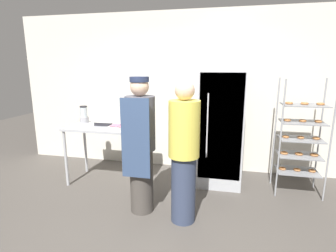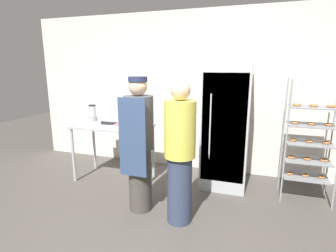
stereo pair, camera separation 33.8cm
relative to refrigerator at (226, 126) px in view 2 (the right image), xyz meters
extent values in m
plane|color=#4C4742|center=(-0.58, -1.56, -0.94)|extent=(14.00, 14.00, 0.00)
cube|color=silver|center=(-0.58, 0.59, 0.43)|extent=(6.40, 0.12, 2.74)
cube|color=#ADAFB5|center=(0.00, 0.01, 0.00)|extent=(0.66, 0.73, 1.88)
cube|color=#93959B|center=(0.00, -0.35, 0.02)|extent=(0.61, 0.02, 1.55)
cylinder|color=silver|center=(-0.18, -0.37, 0.05)|extent=(0.02, 0.02, 0.93)
cylinder|color=#93969B|center=(0.81, -0.34, -0.11)|extent=(0.02, 0.02, 1.66)
cylinder|color=#93969B|center=(0.81, 0.09, -0.11)|extent=(0.02, 0.02, 1.66)
cylinder|color=#93969B|center=(1.43, 0.09, -0.11)|extent=(0.02, 0.02, 1.66)
cube|color=gray|center=(1.12, -0.12, -0.62)|extent=(0.57, 0.40, 0.01)
torus|color=#AD6B38|center=(0.92, -0.12, -0.60)|extent=(0.10, 0.10, 0.03)
torus|color=#AD6B38|center=(1.12, -0.12, -0.60)|extent=(0.10, 0.10, 0.03)
torus|color=#AD6B38|center=(1.32, -0.12, -0.60)|extent=(0.10, 0.10, 0.03)
cube|color=gray|center=(1.12, -0.12, -0.38)|extent=(0.57, 0.40, 0.01)
torus|color=#AD6B38|center=(0.92, -0.12, -0.36)|extent=(0.11, 0.11, 0.03)
torus|color=#AD6B38|center=(1.12, -0.12, -0.36)|extent=(0.11, 0.11, 0.03)
torus|color=#AD6B38|center=(1.32, -0.12, -0.36)|extent=(0.11, 0.11, 0.03)
cube|color=gray|center=(1.12, -0.12, -0.13)|extent=(0.57, 0.40, 0.01)
torus|color=#AD6B38|center=(0.92, -0.12, -0.11)|extent=(0.10, 0.10, 0.03)
torus|color=#AD6B38|center=(1.12, -0.12, -0.11)|extent=(0.10, 0.10, 0.03)
torus|color=#AD6B38|center=(1.32, -0.12, -0.11)|extent=(0.10, 0.10, 0.03)
cube|color=gray|center=(1.12, -0.12, 0.11)|extent=(0.57, 0.40, 0.01)
torus|color=#AD6B38|center=(0.92, -0.12, 0.13)|extent=(0.10, 0.10, 0.03)
torus|color=#AD6B38|center=(1.12, -0.12, 0.13)|extent=(0.10, 0.10, 0.03)
torus|color=#AD6B38|center=(1.32, -0.12, 0.13)|extent=(0.10, 0.10, 0.03)
cube|color=gray|center=(1.12, -0.12, 0.35)|extent=(0.57, 0.40, 0.01)
torus|color=#AD6B38|center=(0.92, -0.12, 0.37)|extent=(0.10, 0.10, 0.03)
torus|color=#AD6B38|center=(1.12, -0.12, 0.37)|extent=(0.10, 0.10, 0.03)
torus|color=#AD6B38|center=(1.32, -0.12, 0.37)|extent=(0.10, 0.10, 0.03)
cube|color=#ADAFB5|center=(-1.72, -0.38, -0.05)|extent=(1.22, 0.66, 0.04)
cylinder|color=#ADAFB5|center=(-2.29, -0.66, -0.51)|extent=(0.04, 0.04, 0.87)
cylinder|color=#ADAFB5|center=(-1.15, -0.66, -0.51)|extent=(0.04, 0.04, 0.87)
cylinder|color=#ADAFB5|center=(-2.29, -0.09, -0.51)|extent=(0.04, 0.04, 0.87)
cylinder|color=#ADAFB5|center=(-1.15, -0.09, -0.51)|extent=(0.04, 0.04, 0.87)
cube|color=silver|center=(-1.47, -0.55, -0.01)|extent=(0.27, 0.23, 0.05)
cube|color=silver|center=(-1.47, -0.43, 0.13)|extent=(0.26, 0.01, 0.23)
torus|color=#C66B84|center=(-1.54, -0.60, 0.03)|extent=(0.07, 0.07, 0.02)
torus|color=#C66B84|center=(-1.47, -0.60, 0.03)|extent=(0.07, 0.07, 0.02)
torus|color=#C66B84|center=(-1.40, -0.60, 0.03)|extent=(0.07, 0.07, 0.02)
torus|color=#C66B84|center=(-1.54, -0.51, 0.03)|extent=(0.07, 0.07, 0.02)
torus|color=#C66B84|center=(-1.47, -0.51, 0.03)|extent=(0.07, 0.07, 0.02)
torus|color=#C66B84|center=(-1.40, -0.51, 0.03)|extent=(0.07, 0.07, 0.02)
cylinder|color=#99999E|center=(-2.22, -0.19, 0.01)|extent=(0.15, 0.15, 0.09)
cylinder|color=#B2BCC1|center=(-2.22, -0.19, 0.14)|extent=(0.11, 0.11, 0.16)
cylinder|color=black|center=(-2.22, -0.19, 0.23)|extent=(0.12, 0.12, 0.02)
cube|color=#232328|center=(-1.78, -0.27, -0.01)|extent=(0.30, 0.25, 0.05)
cube|color=silver|center=(-1.78, -0.27, 0.05)|extent=(0.30, 0.25, 0.06)
cylinder|color=#47423D|center=(-0.93, -1.10, -0.53)|extent=(0.29, 0.29, 0.82)
cylinder|color=#4C4C56|center=(-0.93, -1.10, 0.20)|extent=(0.36, 0.36, 0.65)
sphere|color=beige|center=(-0.93, -1.10, 0.64)|extent=(0.22, 0.22, 0.22)
cube|color=#33476B|center=(-0.93, -1.29, 0.06)|extent=(0.34, 0.02, 0.94)
cylinder|color=#232D4C|center=(-0.93, -1.10, 0.72)|extent=(0.23, 0.23, 0.06)
cylinder|color=#333D56|center=(-0.38, -1.21, -0.54)|extent=(0.29, 0.29, 0.81)
cylinder|color=#DBCC4C|center=(-0.38, -1.21, 0.19)|extent=(0.35, 0.35, 0.64)
sphere|color=beige|center=(-0.38, -1.21, 0.62)|extent=(0.22, 0.22, 0.22)
camera|label=1|loc=(0.06, -4.03, 0.86)|focal=28.00mm
camera|label=2|loc=(0.38, -3.94, 0.86)|focal=28.00mm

